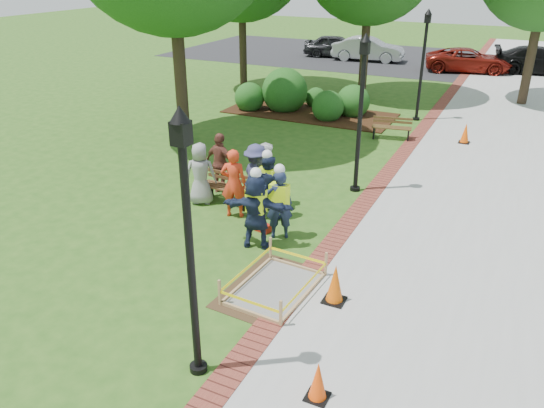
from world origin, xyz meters
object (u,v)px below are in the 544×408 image
at_px(cone_front, 318,382).
at_px(hivis_worker_b, 279,202).
at_px(wet_concrete_pad, 275,280).
at_px(hivis_worker_a, 256,208).
at_px(bench_near, 227,194).
at_px(lamp_near, 188,231).
at_px(hivis_worker_c, 267,184).

relative_size(cone_front, hivis_worker_b, 0.37).
bearing_deg(cone_front, wet_concrete_pad, 128.06).
height_order(cone_front, hivis_worker_b, hivis_worker_b).
distance_m(wet_concrete_pad, cone_front, 2.91).
height_order(wet_concrete_pad, hivis_worker_a, hivis_worker_a).
bearing_deg(hivis_worker_b, bench_near, 151.43).
bearing_deg(lamp_near, cone_front, 7.80).
xyz_separation_m(wet_concrete_pad, hivis_worker_c, (-1.59, 2.86, 0.65)).
relative_size(wet_concrete_pad, hivis_worker_b, 1.32).
relative_size(bench_near, hivis_worker_c, 0.84).
xyz_separation_m(lamp_near, hivis_worker_b, (-0.75, 4.57, -1.58)).
relative_size(wet_concrete_pad, cone_front, 3.59).
xyz_separation_m(cone_front, hivis_worker_c, (-3.38, 5.15, 0.56)).
distance_m(lamp_near, hivis_worker_b, 4.89).
bearing_deg(bench_near, hivis_worker_c, -11.57).
bearing_deg(lamp_near, hivis_worker_c, 105.20).
height_order(cone_front, hivis_worker_c, hivis_worker_c).
bearing_deg(wet_concrete_pad, hivis_worker_a, 128.85).
relative_size(hivis_worker_a, hivis_worker_b, 1.04).
height_order(wet_concrete_pad, lamp_near, lamp_near).
height_order(bench_near, lamp_near, lamp_near).
bearing_deg(lamp_near, hivis_worker_a, 104.43).
bearing_deg(hivis_worker_c, cone_front, -56.72).
bearing_deg(bench_near, cone_front, -49.06).
xyz_separation_m(wet_concrete_pad, hivis_worker_a, (-1.14, 1.42, 0.70)).
bearing_deg(wet_concrete_pad, cone_front, -51.94).
bearing_deg(cone_front, bench_near, 130.94).
distance_m(cone_front, lamp_near, 2.89).
bearing_deg(hivis_worker_c, bench_near, 168.43).
relative_size(lamp_near, hivis_worker_c, 2.40).
xyz_separation_m(hivis_worker_a, hivis_worker_b, (0.27, 0.61, -0.03)).
bearing_deg(wet_concrete_pad, bench_near, 132.89).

